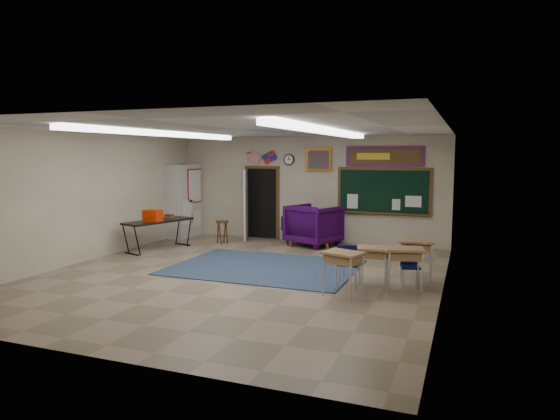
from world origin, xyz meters
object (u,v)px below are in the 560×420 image
at_px(student_desk_front_left, 373,265).
at_px(student_desk_front_right, 416,258).
at_px(wingback_armchair, 314,225).
at_px(folding_table, 158,234).
at_px(wooden_stool, 222,232).

distance_m(student_desk_front_left, student_desk_front_right, 1.16).
bearing_deg(student_desk_front_right, student_desk_front_left, -133.60).
height_order(wingback_armchair, student_desk_front_right, wingback_armchair).
xyz_separation_m(student_desk_front_left, folding_table, (-5.95, 1.76, -0.00)).
distance_m(folding_table, wooden_stool, 1.82).
xyz_separation_m(student_desk_front_right, wooden_stool, (-5.51, 2.25, -0.12)).
bearing_deg(wooden_stool, student_desk_front_left, -33.43).
height_order(student_desk_front_left, student_desk_front_right, student_desk_front_right).
bearing_deg(wingback_armchair, folding_table, 51.59).
bearing_deg(student_desk_front_left, folding_table, 162.66).
relative_size(wingback_armchair, student_desk_front_right, 1.55).
xyz_separation_m(wingback_armchair, folding_table, (-3.63, -2.09, -0.14)).
bearing_deg(wooden_stool, wingback_armchair, 15.25).
distance_m(student_desk_front_right, wooden_stool, 5.95).
height_order(wingback_armchair, wooden_stool, wingback_armchair).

